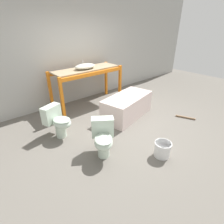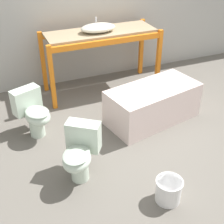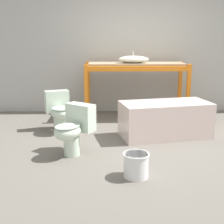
{
  "view_description": "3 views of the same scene",
  "coord_description": "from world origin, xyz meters",
  "px_view_note": "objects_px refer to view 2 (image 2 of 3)",
  "views": [
    {
      "loc": [
        -2.56,
        -2.57,
        2.18
      ],
      "look_at": [
        -0.54,
        -0.24,
        0.61
      ],
      "focal_mm": 28.0,
      "sensor_mm": 36.0,
      "label": 1
    },
    {
      "loc": [
        -1.74,
        -3.29,
        2.72
      ],
      "look_at": [
        -0.47,
        -0.21,
        0.6
      ],
      "focal_mm": 50.0,
      "sensor_mm": 36.0,
      "label": 2
    },
    {
      "loc": [
        -0.58,
        -4.58,
        1.56
      ],
      "look_at": [
        -0.48,
        -0.3,
        0.53
      ],
      "focal_mm": 50.0,
      "sensor_mm": 36.0,
      "label": 3
    }
  ],
  "objects_px": {
    "sink_basin": "(98,28)",
    "toilet_far": "(33,112)",
    "bucket_white": "(169,190)",
    "bathtub_main": "(153,102)",
    "toilet_near": "(80,152)"
  },
  "relations": [
    {
      "from": "sink_basin",
      "to": "toilet_near",
      "type": "relative_size",
      "value": 0.87
    },
    {
      "from": "bathtub_main",
      "to": "toilet_far",
      "type": "distance_m",
      "value": 1.77
    },
    {
      "from": "sink_basin",
      "to": "bathtub_main",
      "type": "height_order",
      "value": "sink_basin"
    },
    {
      "from": "sink_basin",
      "to": "toilet_far",
      "type": "relative_size",
      "value": 0.87
    },
    {
      "from": "bathtub_main",
      "to": "toilet_near",
      "type": "distance_m",
      "value": 1.59
    },
    {
      "from": "bathtub_main",
      "to": "bucket_white",
      "type": "bearing_deg",
      "value": -124.11
    },
    {
      "from": "bathtub_main",
      "to": "toilet_far",
      "type": "bearing_deg",
      "value": 157.82
    },
    {
      "from": "sink_basin",
      "to": "toilet_far",
      "type": "xyz_separation_m",
      "value": [
        -1.32,
        -0.9,
        -0.78
      ]
    },
    {
      "from": "sink_basin",
      "to": "toilet_far",
      "type": "distance_m",
      "value": 1.78
    },
    {
      "from": "toilet_far",
      "to": "bucket_white",
      "type": "relative_size",
      "value": 2.24
    },
    {
      "from": "sink_basin",
      "to": "bathtub_main",
      "type": "xyz_separation_m",
      "value": [
        0.42,
        -1.21,
        -0.83
      ]
    },
    {
      "from": "bathtub_main",
      "to": "bucket_white",
      "type": "xyz_separation_m",
      "value": [
        -0.61,
        -1.51,
        -0.17
      ]
    },
    {
      "from": "toilet_far",
      "to": "bathtub_main",
      "type": "bearing_deg",
      "value": -30.96
    },
    {
      "from": "sink_basin",
      "to": "bathtub_main",
      "type": "distance_m",
      "value": 1.52
    },
    {
      "from": "sink_basin",
      "to": "toilet_near",
      "type": "bearing_deg",
      "value": -116.19
    }
  ]
}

